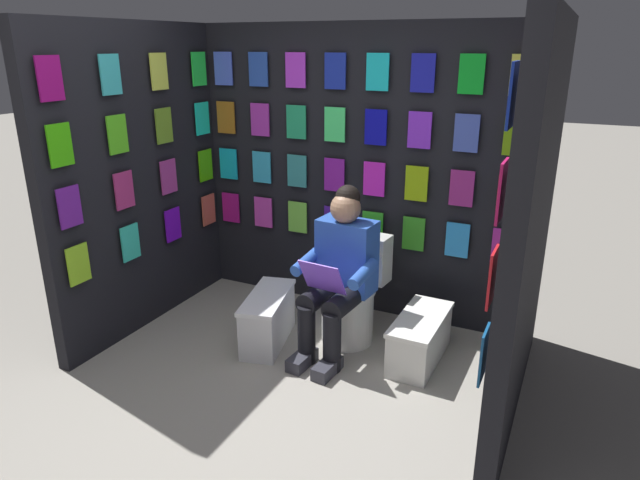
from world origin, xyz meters
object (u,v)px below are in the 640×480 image
comic_longbox_near (420,338)px  comic_longbox_far (268,318)px  person_reading (338,272)px  toilet (353,296)px

comic_longbox_near → comic_longbox_far: bearing=13.5°
comic_longbox_near → person_reading: bearing=12.1°
person_reading → comic_longbox_far: bearing=19.1°
toilet → comic_longbox_near: toilet is taller
toilet → comic_longbox_far: size_ratio=1.12×
person_reading → comic_longbox_near: person_reading is taller
toilet → comic_longbox_near: size_ratio=1.14×
toilet → comic_longbox_far: (0.52, 0.35, -0.14)m
person_reading → comic_longbox_near: 0.72m
comic_longbox_near → comic_longbox_far: comic_longbox_far is taller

